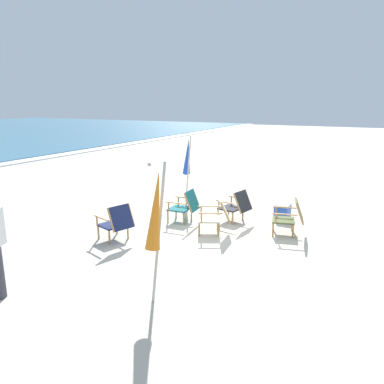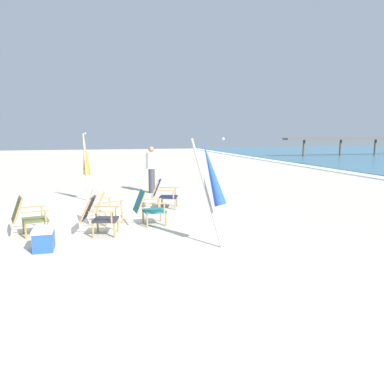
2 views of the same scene
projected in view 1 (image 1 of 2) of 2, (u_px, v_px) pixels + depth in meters
ground_plane at (219, 235)px, 8.38m from camera, size 80.00×80.00×0.00m
beach_chair_back_left at (236, 205)px, 9.22m from camera, size 0.71×0.83×0.80m
beach_chair_back_right at (216, 215)px, 8.44m from camera, size 0.84×0.90×0.80m
beach_chair_front_left at (290, 216)px, 8.35m from camera, size 0.72×0.80×0.81m
beach_chair_mid_center at (117, 222)px, 7.95m from camera, size 0.76×0.85×0.81m
beach_chair_front_right at (185, 205)px, 9.22m from camera, size 0.63×0.74×0.81m
umbrella_furled_orange at (156, 211)px, 5.37m from camera, size 0.46×0.28×2.11m
umbrella_furled_blue at (188, 157)px, 11.05m from camera, size 0.67×0.60×2.02m
cooler_box at (283, 211)px, 9.54m from camera, size 0.49×0.35×0.40m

